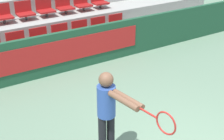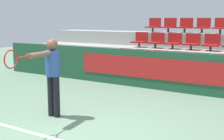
{
  "view_description": "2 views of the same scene",
  "coord_description": "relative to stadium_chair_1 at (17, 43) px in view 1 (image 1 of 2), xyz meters",
  "views": [
    {
      "loc": [
        -3.23,
        -2.64,
        3.62
      ],
      "look_at": [
        -0.12,
        2.25,
        0.83
      ],
      "focal_mm": 50.0,
      "sensor_mm": 36.0,
      "label": 1
    },
    {
      "loc": [
        3.23,
        -3.68,
        1.97
      ],
      "look_at": [
        -0.49,
        2.15,
        0.84
      ],
      "focal_mm": 50.0,
      "sensor_mm": 36.0,
      "label": 2
    }
  ],
  "objects": [
    {
      "name": "stadium_chair_8",
      "position": [
        0.0,
        1.1,
        0.5
      ],
      "size": [
        0.48,
        0.42,
        0.52
      ],
      "color": "#333333",
      "rests_on": "bleacher_tier_middle"
    },
    {
      "name": "bleacher_tier_back",
      "position": [
        1.25,
        2.07,
        0.01
      ],
      "size": [
        12.21,
        1.1,
        1.49
      ],
      "color": "#9E9E99",
      "rests_on": "ground"
    },
    {
      "name": "stadium_chair_12",
      "position": [
        2.49,
        1.1,
        0.5
      ],
      "size": [
        0.48,
        0.42,
        0.52
      ],
      "color": "#333333",
      "rests_on": "bleacher_tier_middle"
    },
    {
      "name": "tennis_player",
      "position": [
        0.16,
        -4.25,
        0.23
      ],
      "size": [
        0.35,
        1.47,
        1.59
      ],
      "rotation": [
        0.0,
        0.0,
        0.14
      ],
      "color": "black",
      "rests_on": "ground"
    },
    {
      "name": "stadium_chair_3",
      "position": [
        1.25,
        0.0,
        0.0
      ],
      "size": [
        0.48,
        0.42,
        0.52
      ],
      "color": "#333333",
      "rests_on": "bleacher_tier_front"
    },
    {
      "name": "bleacher_tier_front",
      "position": [
        1.25,
        -0.12,
        -0.49
      ],
      "size": [
        12.21,
        1.1,
        0.5
      ],
      "color": "#9E9E99",
      "rests_on": "ground"
    },
    {
      "name": "stadium_chair_2",
      "position": [
        0.62,
        0.0,
        0.0
      ],
      "size": [
        0.48,
        0.42,
        0.52
      ],
      "color": "#333333",
      "rests_on": "bleacher_tier_front"
    },
    {
      "name": "stadium_chair_6",
      "position": [
        3.11,
        0.0,
        0.0
      ],
      "size": [
        0.48,
        0.42,
        0.52
      ],
      "color": "#333333",
      "rests_on": "bleacher_tier_front"
    },
    {
      "name": "bleacher_tier_middle",
      "position": [
        1.25,
        0.97,
        -0.24
      ],
      "size": [
        12.21,
        1.1,
        1.0
      ],
      "color": "#9E9E99",
      "rests_on": "ground"
    },
    {
      "name": "stadium_chair_5",
      "position": [
        2.49,
        0.0,
        0.0
      ],
      "size": [
        0.48,
        0.42,
        0.52
      ],
      "color": "#333333",
      "rests_on": "bleacher_tier_front"
    },
    {
      "name": "stadium_chair_4",
      "position": [
        1.87,
        0.0,
        0.0
      ],
      "size": [
        0.48,
        0.42,
        0.52
      ],
      "color": "#333333",
      "rests_on": "bleacher_tier_front"
    },
    {
      "name": "stadium_chair_9",
      "position": [
        0.62,
        1.1,
        0.5
      ],
      "size": [
        0.48,
        0.42,
        0.52
      ],
      "color": "#333333",
      "rests_on": "bleacher_tier_middle"
    },
    {
      "name": "stadium_chair_11",
      "position": [
        1.87,
        1.1,
        0.5
      ],
      "size": [
        0.48,
        0.42,
        0.52
      ],
      "color": "#333333",
      "rests_on": "bleacher_tier_middle"
    },
    {
      "name": "stadium_chair_13",
      "position": [
        3.11,
        1.1,
        0.5
      ],
      "size": [
        0.48,
        0.42,
        0.52
      ],
      "color": "#333333",
      "rests_on": "bleacher_tier_middle"
    },
    {
      "name": "barrier_wall",
      "position": [
        1.23,
        -0.75,
        -0.19
      ],
      "size": [
        12.61,
        0.14,
        1.09
      ],
      "color": "#1E4C33",
      "rests_on": "ground"
    },
    {
      "name": "stadium_chair_1",
      "position": [
        0.0,
        0.0,
        0.0
      ],
      "size": [
        0.48,
        0.42,
        0.52
      ],
      "color": "#333333",
      "rests_on": "bleacher_tier_front"
    },
    {
      "name": "stadium_chair_10",
      "position": [
        1.25,
        1.1,
        0.5
      ],
      "size": [
        0.48,
        0.42,
        0.52
      ],
      "color": "#333333",
      "rests_on": "bleacher_tier_middle"
    }
  ]
}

